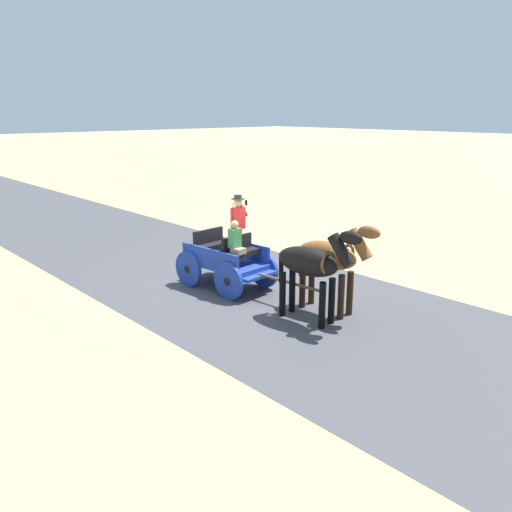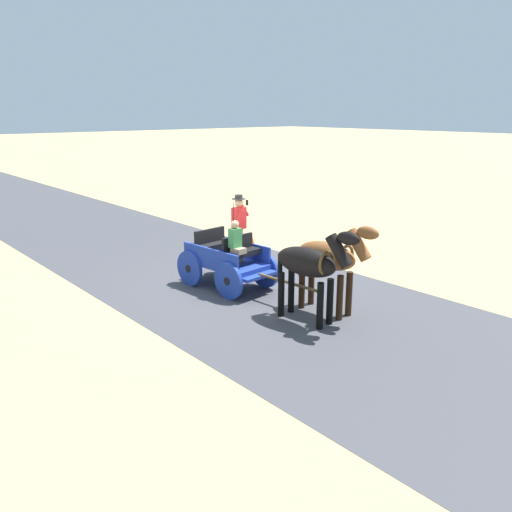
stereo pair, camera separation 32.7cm
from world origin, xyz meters
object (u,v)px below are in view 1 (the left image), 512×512
horse_near_side (331,258)px  traffic_cone (248,242)px  horse_drawn_carriage (228,258)px  horse_off_side (312,264)px

horse_near_side → traffic_cone: bearing=-113.5°
horse_drawn_carriage → horse_off_side: horse_drawn_carriage is taller
horse_near_side → traffic_cone: 6.27m
horse_drawn_carriage → traffic_cone: 4.12m
horse_off_side → traffic_cone: horse_off_side is taller
horse_off_side → traffic_cone: size_ratio=4.42×
horse_drawn_carriage → traffic_cone: bearing=-138.9°
horse_drawn_carriage → traffic_cone: horse_drawn_carriage is taller
horse_drawn_carriage → horse_near_side: size_ratio=2.04×
horse_drawn_carriage → horse_near_side: bearing=101.6°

